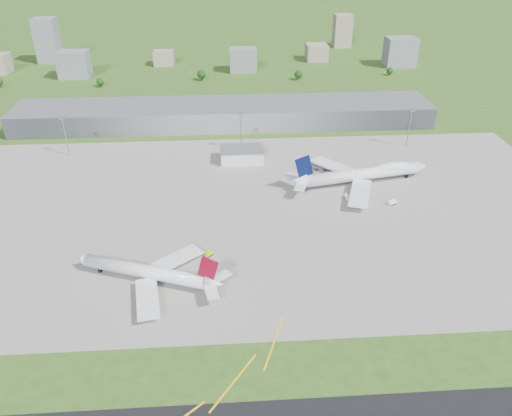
{
  "coord_description": "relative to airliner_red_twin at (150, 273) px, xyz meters",
  "views": [
    {
      "loc": [
        -0.25,
        -184.77,
        132.17
      ],
      "look_at": [
        13.79,
        25.36,
        9.0
      ],
      "focal_mm": 35.0,
      "sensor_mm": 36.0,
      "label": 1
    }
  ],
  "objects": [
    {
      "name": "bldg_tall_e",
      "position": [
        173.09,
        427.72,
        13.12
      ],
      "size": [
        20.0,
        18.0,
        36.0
      ],
      "primitive_type": "cube",
      "color": "gray",
      "rests_on": "ground"
    },
    {
      "name": "tree_c",
      "position": [
        13.09,
        297.72,
        0.96
      ],
      "size": [
        8.1,
        8.1,
        9.9
      ],
      "color": "#382314",
      "rests_on": "ground"
    },
    {
      "name": "terminal",
      "position": [
        33.09,
        182.72,
        2.62
      ],
      "size": [
        300.0,
        42.0,
        15.0
      ],
      "primitive_type": "cube",
      "color": "gray",
      "rests_on": "ground"
    },
    {
      "name": "airliner_red_twin",
      "position": [
        0.0,
        0.0,
        0.0
      ],
      "size": [
        64.37,
        48.82,
        18.32
      ],
      "rotation": [
        0.0,
        0.0,
        2.79
      ],
      "color": "white",
      "rests_on": "ground"
    },
    {
      "name": "airliner_blue_quad",
      "position": [
        110.75,
        82.06,
        1.22
      ],
      "size": [
        83.55,
        64.69,
        21.95
      ],
      "rotation": [
        0.0,
        0.0,
        0.2
      ],
      "color": "white",
      "rests_on": "ground"
    },
    {
      "name": "van_white_far",
      "position": [
        120.33,
        57.25,
        -3.66
      ],
      "size": [
        5.12,
        4.03,
        2.41
      ],
      "rotation": [
        0.0,
        0.0,
        0.47
      ],
      "color": "white",
      "rests_on": "ground"
    },
    {
      "name": "bldg_cw",
      "position": [
        -26.91,
        357.72,
        2.12
      ],
      "size": [
        20.0,
        18.0,
        14.0
      ],
      "primitive_type": "cube",
      "color": "gray",
      "rests_on": "ground"
    },
    {
      "name": "bldg_c",
      "position": [
        53.09,
        327.72,
        6.12
      ],
      "size": [
        26.0,
        20.0,
        22.0
      ],
      "primitive_type": "cube",
      "color": "slate",
      "rests_on": "ground"
    },
    {
      "name": "bldg_e",
      "position": [
        213.09,
        337.72,
        9.12
      ],
      "size": [
        30.0,
        22.0,
        28.0
      ],
      "primitive_type": "cube",
      "color": "slate",
      "rests_on": "ground"
    },
    {
      "name": "tree_e",
      "position": [
        103.09,
        292.72,
        0.63
      ],
      "size": [
        7.65,
        7.65,
        9.35
      ],
      "color": "#382314",
      "rests_on": "ground"
    },
    {
      "name": "bldg_w",
      "position": [
        -106.91,
        317.72,
        7.12
      ],
      "size": [
        28.0,
        22.0,
        24.0
      ],
      "primitive_type": "cube",
      "color": "slate",
      "rests_on": "ground"
    },
    {
      "name": "tree_far_e",
      "position": [
        193.09,
        302.72,
        -0.35
      ],
      "size": [
        6.3,
        6.3,
        7.7
      ],
      "color": "#382314",
      "rests_on": "ground"
    },
    {
      "name": "ground",
      "position": [
        33.09,
        167.72,
        -4.88
      ],
      "size": [
        1400.0,
        1400.0,
        0.0
      ],
      "primitive_type": "plane",
      "color": "#314F18",
      "rests_on": "ground"
    },
    {
      "name": "mast_east",
      "position": [
        153.09,
        132.72,
        12.83
      ],
      "size": [
        3.5,
        2.0,
        25.9
      ],
      "color": "gray",
      "rests_on": "ground"
    },
    {
      "name": "van_white_near",
      "position": [
        97.46,
        64.59,
        -3.7
      ],
      "size": [
        2.16,
        4.53,
        2.33
      ],
      "rotation": [
        0.0,
        0.0,
        1.55
      ],
      "color": "white",
      "rests_on": "ground"
    },
    {
      "name": "mast_west",
      "position": [
        -66.91,
        132.72,
        12.83
      ],
      "size": [
        3.5,
        2.0,
        25.9
      ],
      "color": "gray",
      "rests_on": "ground"
    },
    {
      "name": "tug_yellow",
      "position": [
        23.96,
        17.27,
        -3.92
      ],
      "size": [
        4.18,
        4.1,
        1.84
      ],
      "rotation": [
        0.0,
        0.0,
        0.75
      ],
      "color": "#D3C90C",
      "rests_on": "ground"
    },
    {
      "name": "ops_building",
      "position": [
        43.09,
        117.72,
        -0.88
      ],
      "size": [
        26.0,
        16.0,
        8.0
      ],
      "primitive_type": "cube",
      "color": "silver",
      "rests_on": "ground"
    },
    {
      "name": "bldg_ce",
      "position": [
        133.09,
        367.72,
        3.12
      ],
      "size": [
        22.0,
        24.0,
        16.0
      ],
      "primitive_type": "cube",
      "color": "gray",
      "rests_on": "ground"
    },
    {
      "name": "bldg_tall_w",
      "position": [
        -146.91,
        377.72,
        17.12
      ],
      "size": [
        22.0,
        20.0,
        44.0
      ],
      "primitive_type": "cube",
      "color": "slate",
      "rests_on": "ground"
    },
    {
      "name": "mast_center",
      "position": [
        43.09,
        132.72,
        12.83
      ],
      "size": [
        3.5,
        2.0,
        25.9
      ],
      "color": "gray",
      "rests_on": "ground"
    },
    {
      "name": "tree_w",
      "position": [
        -76.91,
        282.72,
        -0.02
      ],
      "size": [
        6.75,
        6.75,
        8.25
      ],
      "color": "#382314",
      "rests_on": "ground"
    },
    {
      "name": "apron",
      "position": [
        43.09,
        57.72,
        -4.84
      ],
      "size": [
        360.0,
        190.0,
        0.08
      ],
      "primitive_type": "cube",
      "color": "gray",
      "rests_on": "ground"
    }
  ]
}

